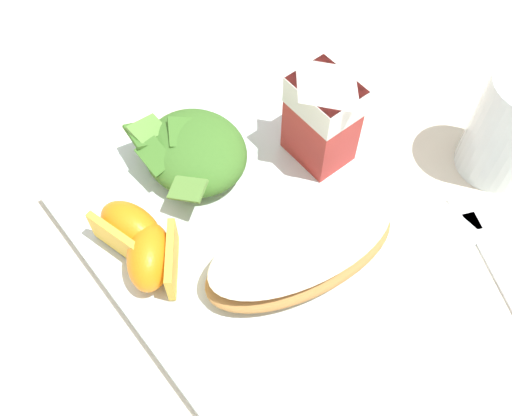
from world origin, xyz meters
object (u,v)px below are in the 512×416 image
(green_salad_pile, at_px, (194,151))
(metal_fork, at_px, (499,271))
(white_plate, at_px, (256,219))
(orange_wedge_middle, at_px, (152,257))
(drinking_clear_cup, at_px, (512,127))
(cheesy_pizza_bread, at_px, (303,248))
(milk_carton, at_px, (323,110))
(orange_wedge_front, at_px, (129,229))

(green_salad_pile, bearing_deg, metal_fork, 29.90)
(white_plate, height_order, orange_wedge_middle, orange_wedge_middle)
(drinking_clear_cup, bearing_deg, cheesy_pizza_bread, -98.40)
(cheesy_pizza_bread, height_order, green_salad_pile, green_salad_pile)
(milk_carton, xyz_separation_m, orange_wedge_middle, (0.01, -0.19, -0.04))
(cheesy_pizza_bread, bearing_deg, metal_fork, 49.31)
(white_plate, bearing_deg, orange_wedge_front, -114.81)
(cheesy_pizza_bread, distance_m, orange_wedge_front, 0.15)
(green_salad_pile, bearing_deg, drinking_clear_cup, 53.90)
(orange_wedge_front, bearing_deg, cheesy_pizza_bread, 44.29)
(milk_carton, height_order, metal_fork, milk_carton)
(metal_fork, bearing_deg, orange_wedge_front, -133.00)
(white_plate, bearing_deg, milk_carton, 101.01)
(cheesy_pizza_bread, distance_m, orange_wedge_middle, 0.12)
(milk_carton, height_order, drinking_clear_cup, milk_carton)
(green_salad_pile, xyz_separation_m, metal_fork, (0.25, 0.14, -0.03))
(green_salad_pile, relative_size, drinking_clear_cup, 0.99)
(green_salad_pile, relative_size, milk_carton, 0.99)
(white_plate, distance_m, cheesy_pizza_bread, 0.06)
(orange_wedge_middle, distance_m, metal_fork, 0.29)
(orange_wedge_middle, bearing_deg, orange_wedge_front, 179.97)
(green_salad_pile, xyz_separation_m, milk_carton, (0.06, 0.10, 0.04))
(white_plate, distance_m, metal_fork, 0.21)
(drinking_clear_cup, bearing_deg, green_salad_pile, -126.10)
(white_plate, height_order, cheesy_pizza_bread, cheesy_pizza_bread)
(white_plate, relative_size, green_salad_pile, 2.58)
(metal_fork, bearing_deg, cheesy_pizza_bread, -130.69)
(metal_fork, bearing_deg, green_salad_pile, -150.10)
(milk_carton, relative_size, orange_wedge_middle, 1.58)
(cheesy_pizza_bread, height_order, metal_fork, cheesy_pizza_bread)
(green_salad_pile, distance_m, orange_wedge_front, 0.09)
(orange_wedge_middle, bearing_deg, drinking_clear_cup, 72.15)
(green_salad_pile, relative_size, orange_wedge_middle, 1.56)
(metal_fork, xyz_separation_m, drinking_clear_cup, (-0.08, 0.09, 0.05))
(green_salad_pile, bearing_deg, orange_wedge_front, -70.71)
(milk_carton, bearing_deg, drinking_clear_cup, 50.67)
(cheesy_pizza_bread, bearing_deg, green_salad_pile, -174.70)
(white_plate, bearing_deg, drinking_clear_cup, 67.62)
(cheesy_pizza_bread, xyz_separation_m, drinking_clear_cup, (0.03, 0.22, 0.02))
(green_salad_pile, bearing_deg, cheesy_pizza_bread, 5.30)
(orange_wedge_front, relative_size, drinking_clear_cup, 0.62)
(orange_wedge_middle, height_order, drinking_clear_cup, drinking_clear_cup)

